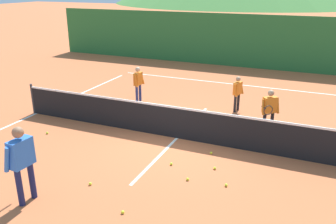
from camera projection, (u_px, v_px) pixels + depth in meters
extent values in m
plane|color=#BC6038|center=(177.00, 138.00, 10.42)|extent=(120.00, 120.00, 0.00)
cube|color=white|center=(230.00, 84.00, 15.99)|extent=(10.56, 0.08, 0.01)
cube|color=white|center=(37.00, 113.00, 12.38)|extent=(0.08, 11.73, 0.01)
cube|color=white|center=(177.00, 138.00, 10.42)|extent=(0.08, 5.64, 0.01)
cylinder|color=#333338|center=(33.00, 99.00, 12.23)|extent=(0.08, 0.08, 1.05)
cube|color=black|center=(177.00, 124.00, 10.26)|extent=(10.65, 0.02, 0.92)
cube|color=white|center=(177.00, 108.00, 10.09)|extent=(10.65, 0.03, 0.06)
cylinder|color=#191E4C|center=(20.00, 187.00, 7.15)|extent=(0.12, 0.12, 0.83)
cylinder|color=#191E4C|center=(32.00, 180.00, 7.42)|extent=(0.12, 0.12, 0.83)
cube|color=blue|center=(21.00, 153.00, 7.04)|extent=(0.27, 0.51, 0.58)
sphere|color=#996B4C|center=(18.00, 132.00, 6.89)|extent=(0.23, 0.23, 0.23)
cylinder|color=blue|center=(7.00, 160.00, 6.85)|extent=(0.23, 0.11, 0.57)
cylinder|color=blue|center=(31.00, 149.00, 7.31)|extent=(0.18, 0.10, 0.57)
torus|color=#262628|center=(23.00, 148.00, 7.44)|extent=(0.05, 0.29, 0.29)
cylinder|color=black|center=(31.00, 151.00, 7.33)|extent=(0.22, 0.05, 0.03)
cylinder|color=navy|center=(140.00, 92.00, 13.60)|extent=(0.10, 0.10, 0.67)
cylinder|color=navy|center=(137.00, 94.00, 13.38)|extent=(0.10, 0.10, 0.67)
cube|color=orange|center=(138.00, 79.00, 13.29)|extent=(0.19, 0.40, 0.47)
sphere|color=#DBAD84|center=(138.00, 69.00, 13.17)|extent=(0.18, 0.18, 0.18)
cylinder|color=orange|center=(142.00, 78.00, 13.48)|extent=(0.18, 0.07, 0.46)
cylinder|color=orange|center=(136.00, 81.00, 13.10)|extent=(0.14, 0.07, 0.46)
cylinder|color=black|center=(238.00, 102.00, 12.59)|extent=(0.09, 0.09, 0.62)
cylinder|color=black|center=(235.00, 104.00, 12.41)|extent=(0.09, 0.09, 0.62)
cube|color=orange|center=(238.00, 88.00, 12.32)|extent=(0.26, 0.40, 0.44)
sphere|color=tan|center=(238.00, 79.00, 12.21)|extent=(0.17, 0.17, 0.17)
cylinder|color=orange|center=(242.00, 88.00, 12.46)|extent=(0.18, 0.11, 0.43)
cylinder|color=orange|center=(236.00, 91.00, 12.15)|extent=(0.14, 0.10, 0.43)
cylinder|color=black|center=(272.00, 123.00, 10.64)|extent=(0.10, 0.10, 0.68)
cylinder|color=black|center=(264.00, 124.00, 10.57)|extent=(0.10, 0.10, 0.68)
cube|color=orange|center=(270.00, 105.00, 10.41)|extent=(0.43, 0.40, 0.48)
sphere|color=tan|center=(271.00, 93.00, 10.28)|extent=(0.19, 0.19, 0.19)
cylinder|color=orange|center=(278.00, 106.00, 10.43)|extent=(0.17, 0.19, 0.47)
cylinder|color=orange|center=(263.00, 107.00, 10.33)|extent=(0.15, 0.15, 0.47)
torus|color=#262628|center=(268.00, 110.00, 10.09)|extent=(0.24, 0.20, 0.29)
cylinder|color=black|center=(264.00, 108.00, 10.31)|extent=(0.16, 0.19, 0.03)
sphere|color=yellow|center=(123.00, 212.00, 7.01)|extent=(0.07, 0.07, 0.07)
sphere|color=yellow|center=(188.00, 179.00, 8.18)|extent=(0.07, 0.07, 0.07)
sphere|color=yellow|center=(211.00, 153.00, 9.44)|extent=(0.07, 0.07, 0.07)
sphere|color=yellow|center=(215.00, 168.00, 8.67)|extent=(0.07, 0.07, 0.07)
sphere|color=yellow|center=(90.00, 184.00, 7.99)|extent=(0.07, 0.07, 0.07)
sphere|color=yellow|center=(226.00, 185.00, 7.94)|extent=(0.07, 0.07, 0.07)
sphere|color=yellow|center=(171.00, 164.00, 8.87)|extent=(0.07, 0.07, 0.07)
sphere|color=yellow|center=(47.00, 133.00, 10.69)|extent=(0.07, 0.07, 0.07)
cube|color=#286B33|center=(249.00, 41.00, 18.59)|extent=(23.24, 0.08, 2.77)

